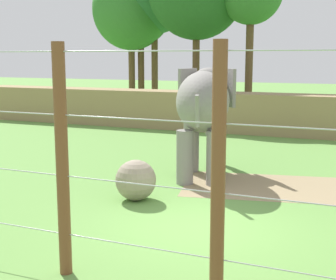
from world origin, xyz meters
TOP-DOWN VIEW (x-y plane):
  - ground_plane at (0.00, 0.00)m, footprint 120.00×120.00m
  - dirt_patch at (0.78, 3.94)m, footprint 5.38×3.85m
  - embankment_wall at (0.00, 13.60)m, footprint 36.00×1.80m
  - elephant at (-1.46, 4.53)m, footprint 2.30×4.33m
  - enrichment_ball at (-2.18, 1.31)m, footprint 1.04×1.04m
  - cable_fence at (-0.01, -2.97)m, footprint 8.64×0.21m
  - tree_right_of_centre at (-12.26, 20.83)m, footprint 5.22×5.22m
  - tree_far_right at (-11.76, 21.27)m, footprint 4.10×4.10m

SIDE VIEW (x-z plane):
  - ground_plane at x=0.00m, z-range 0.00..0.00m
  - dirt_patch at x=0.78m, z-range 0.00..0.01m
  - enrichment_ball at x=-2.18m, z-range 0.00..1.04m
  - embankment_wall at x=0.00m, z-range 0.00..1.90m
  - cable_fence at x=-0.01m, z-range 0.01..3.86m
  - elephant at x=-1.46m, z-range 0.53..3.80m
  - tree_far_right at x=-11.76m, z-range 2.16..10.90m
  - tree_right_of_centre at x=-12.26m, z-range 2.00..11.54m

